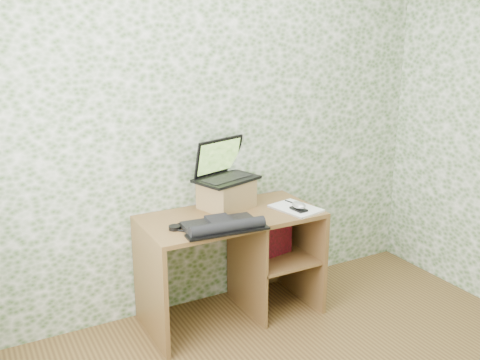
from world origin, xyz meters
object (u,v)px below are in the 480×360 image
keyboard (223,225)px  desk (239,248)px  notepad (296,208)px  laptop (223,170)px  riser (227,194)px

keyboard → desk: bearing=49.3°
keyboard → notepad: bearing=13.4°
notepad → laptop: bearing=130.1°
desk → notepad: size_ratio=3.66×
riser → keyboard: size_ratio=0.61×
riser → notepad: 0.49m
keyboard → riser: bearing=64.6°
desk → notepad: (0.36, -0.15, 0.28)m
keyboard → notepad: (0.61, 0.09, -0.02)m
riser → laptop: size_ratio=0.68×
laptop → keyboard: 0.51m
desk → laptop: laptop is taller
desk → keyboard: size_ratio=2.25×
riser → notepad: riser is taller
laptop → notepad: (0.40, -0.31, -0.25)m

